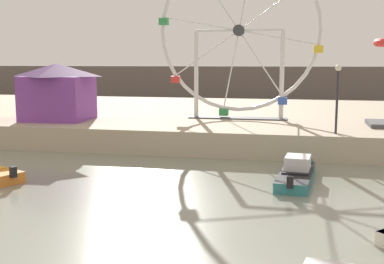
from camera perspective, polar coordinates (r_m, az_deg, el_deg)
quay_promenade at (r=36.83m, az=8.08°, el=1.37°), size 110.00×23.56×1.36m
distant_town_skyline at (r=58.25m, az=9.73°, el=5.33°), size 140.00×3.00×4.40m
motorboat_teal_painted at (r=22.19m, az=12.22°, el=-4.27°), size 1.77×6.02×1.39m
ferris_wheel_white_frame at (r=31.58m, az=5.44°, el=11.23°), size 10.31×1.20×10.64m
carnival_booth_purple_stall at (r=31.84m, az=-15.29°, el=4.62°), size 4.36×3.99×3.52m
promenade_lamp_near at (r=25.88m, az=16.49°, el=4.89°), size 0.32×0.32×3.49m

